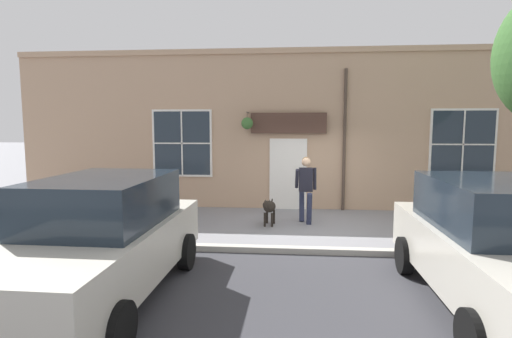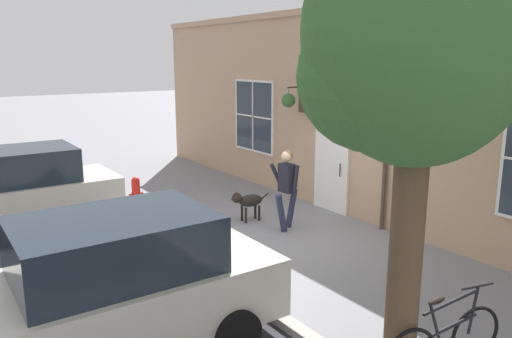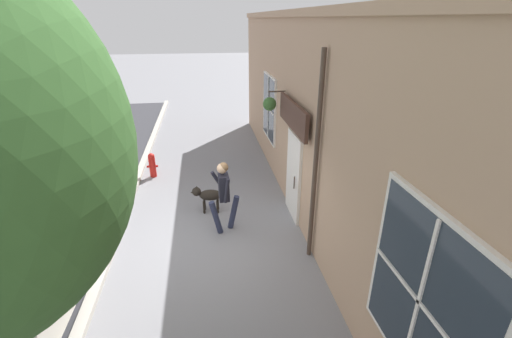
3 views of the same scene
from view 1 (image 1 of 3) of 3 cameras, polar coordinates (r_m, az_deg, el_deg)
The scene contains 7 objects.
ground_plane at distance 9.95m, azimuth 8.74°, elevation -8.29°, with size 90.00×90.00×0.00m, color gray.
storefront_facade at distance 11.97m, azimuth 8.17°, elevation 5.59°, with size 0.95×18.00×4.71m.
pedestrian_walking at distance 10.18m, azimuth 7.12°, elevation -2.05°, with size 0.71×0.55×1.71m.
dog_on_leash at distance 9.93m, azimuth 1.88°, elevation -5.47°, with size 0.97×0.36×0.71m.
parked_car_nearest_curb at distance 6.17m, azimuth -21.26°, elevation -9.29°, with size 4.32×1.98×1.75m.
parked_car_mid_block at distance 6.31m, azimuth 31.47°, elevation -9.46°, with size 4.32×1.98×1.75m.
fire_hydrant at distance 8.84m, azimuth -14.54°, elevation -7.64°, with size 0.34×0.20×0.77m.
Camera 1 is at (9.62, -0.64, 2.49)m, focal length 28.00 mm.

